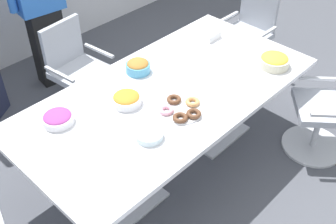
# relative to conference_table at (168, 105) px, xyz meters

# --- Properties ---
(ground_plane) EXTENTS (10.00, 10.00, 0.01)m
(ground_plane) POSITION_rel_conference_table_xyz_m (0.00, 0.00, -0.63)
(ground_plane) COLOR #4C4F56
(conference_table) EXTENTS (2.40, 1.20, 0.75)m
(conference_table) POSITION_rel_conference_table_xyz_m (0.00, 0.00, 0.00)
(conference_table) COLOR silver
(conference_table) RESTS_ON ground
(office_chair_0) EXTENTS (0.76, 0.76, 0.91)m
(office_chair_0) POSITION_rel_conference_table_xyz_m (1.06, -0.86, -0.22)
(office_chair_0) COLOR silver
(office_chair_0) RESTS_ON ground
(office_chair_1) EXTENTS (0.54, 0.54, 0.91)m
(office_chair_1) POSITION_rel_conference_table_xyz_m (1.60, 0.37, -0.22)
(office_chair_1) COLOR silver
(office_chair_1) RESTS_ON ground
(office_chair_2) EXTENTS (0.60, 0.60, 0.91)m
(office_chair_2) POSITION_rel_conference_table_xyz_m (-0.08, 1.10, -0.22)
(office_chair_2) COLOR silver
(office_chair_2) RESTS_ON ground
(person_standing_1) EXTENTS (0.62, 0.27, 1.71)m
(person_standing_1) POSITION_rel_conference_table_xyz_m (0.03, 1.75, 0.27)
(person_standing_1) COLOR black
(person_standing_1) RESTS_ON ground
(snack_bowl_candy_mix) EXTENTS (0.22, 0.22, 0.08)m
(snack_bowl_candy_mix) POSITION_rel_conference_table_xyz_m (-0.78, 0.31, 0.16)
(snack_bowl_candy_mix) COLOR white
(snack_bowl_candy_mix) RESTS_ON conference_table
(snack_bowl_chips_yellow) EXTENTS (0.25, 0.25, 0.11)m
(snack_bowl_chips_yellow) POSITION_rel_conference_table_xyz_m (0.86, -0.38, 0.18)
(snack_bowl_chips_yellow) COLOR beige
(snack_bowl_chips_yellow) RESTS_ON conference_table
(snack_bowl_chips_orange) EXTENTS (0.22, 0.22, 0.09)m
(snack_bowl_chips_orange) POSITION_rel_conference_table_xyz_m (-0.31, 0.12, 0.17)
(snack_bowl_chips_orange) COLOR white
(snack_bowl_chips_orange) RESTS_ON conference_table
(snack_bowl_pretzels) EXTENTS (0.20, 0.20, 0.11)m
(snack_bowl_pretzels) POSITION_rel_conference_table_xyz_m (0.03, 0.36, 0.18)
(snack_bowl_pretzels) COLOR #4C9EC6
(snack_bowl_pretzels) RESTS_ON conference_table
(donut_platter) EXTENTS (0.32, 0.32, 0.04)m
(donut_platter) POSITION_rel_conference_table_xyz_m (-0.10, -0.23, 0.14)
(donut_platter) COLOR white
(donut_platter) RESTS_ON conference_table
(plate_stack) EXTENTS (0.19, 0.19, 0.05)m
(plate_stack) POSITION_rel_conference_table_xyz_m (-0.45, -0.26, 0.15)
(plate_stack) COLOR white
(plate_stack) RESTS_ON conference_table
(napkin_pile) EXTENTS (0.17, 0.17, 0.07)m
(napkin_pile) POSITION_rel_conference_table_xyz_m (0.85, 0.31, 0.16)
(napkin_pile) COLOR white
(napkin_pile) RESTS_ON conference_table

